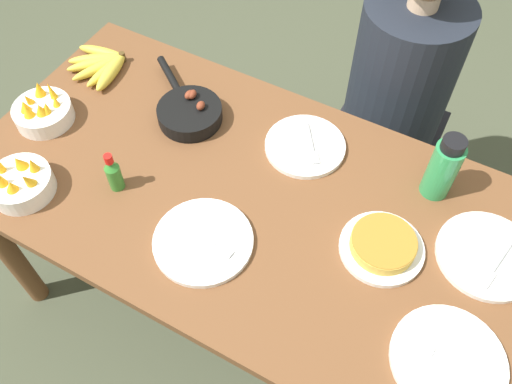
% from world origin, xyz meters
% --- Properties ---
extents(ground_plane, '(14.00, 14.00, 0.00)m').
position_xyz_m(ground_plane, '(0.00, 0.00, 0.00)').
color(ground_plane, '#474C38').
extents(dining_table, '(1.68, 0.85, 0.75)m').
position_xyz_m(dining_table, '(0.00, 0.00, 0.65)').
color(dining_table, brown).
rests_on(dining_table, ground_plane).
extents(banana_bunch, '(0.21, 0.19, 0.04)m').
position_xyz_m(banana_bunch, '(-0.70, 0.22, 0.77)').
color(banana_bunch, gold).
rests_on(banana_bunch, dining_table).
extents(skillet, '(0.32, 0.26, 0.08)m').
position_xyz_m(skillet, '(-0.33, 0.17, 0.77)').
color(skillet, black).
rests_on(skillet, dining_table).
extents(frittata_plate_center, '(0.22, 0.22, 0.05)m').
position_xyz_m(frittata_plate_center, '(0.36, 0.01, 0.77)').
color(frittata_plate_center, white).
rests_on(frittata_plate_center, dining_table).
extents(empty_plate_near_front, '(0.27, 0.27, 0.02)m').
position_xyz_m(empty_plate_near_front, '(0.60, -0.19, 0.76)').
color(empty_plate_near_front, white).
rests_on(empty_plate_near_front, dining_table).
extents(empty_plate_far_left, '(0.26, 0.26, 0.02)m').
position_xyz_m(empty_plate_far_left, '(-0.05, -0.19, 0.76)').
color(empty_plate_far_left, white).
rests_on(empty_plate_far_left, dining_table).
extents(empty_plate_far_right, '(0.26, 0.26, 0.02)m').
position_xyz_m(empty_plate_far_right, '(0.61, 0.12, 0.76)').
color(empty_plate_far_right, white).
rests_on(empty_plate_far_right, dining_table).
extents(empty_plate_mid_edge, '(0.24, 0.24, 0.02)m').
position_xyz_m(empty_plate_mid_edge, '(0.04, 0.23, 0.76)').
color(empty_plate_mid_edge, white).
rests_on(empty_plate_mid_edge, dining_table).
extents(fruit_bowl_mango, '(0.18, 0.18, 0.11)m').
position_xyz_m(fruit_bowl_mango, '(-0.71, -0.05, 0.78)').
color(fruit_bowl_mango, white).
rests_on(fruit_bowl_mango, dining_table).
extents(fruit_bowl_citrus, '(0.18, 0.18, 0.11)m').
position_xyz_m(fruit_bowl_citrus, '(-0.58, -0.29, 0.78)').
color(fruit_bowl_citrus, white).
rests_on(fruit_bowl_citrus, dining_table).
extents(water_bottle, '(0.08, 0.08, 0.21)m').
position_xyz_m(water_bottle, '(0.42, 0.27, 0.85)').
color(water_bottle, '#2D9351').
rests_on(water_bottle, dining_table).
extents(hot_sauce_bottle, '(0.04, 0.04, 0.13)m').
position_xyz_m(hot_sauce_bottle, '(-0.36, -0.15, 0.81)').
color(hot_sauce_bottle, '#337F2D').
rests_on(hot_sauce_bottle, dining_table).
extents(person_figure, '(0.39, 0.39, 1.24)m').
position_xyz_m(person_figure, '(0.18, 0.71, 0.51)').
color(person_figure, black).
rests_on(person_figure, ground_plane).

